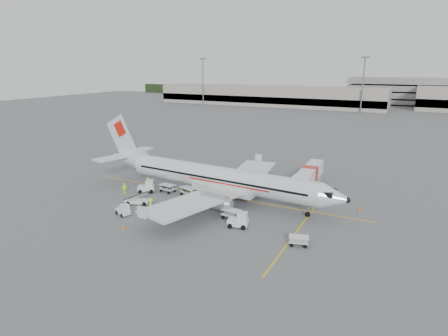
{
  "coord_description": "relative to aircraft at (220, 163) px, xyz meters",
  "views": [
    {
      "loc": [
        24.45,
        -46.62,
        18.72
      ],
      "look_at": [
        0.0,
        2.0,
        3.8
      ],
      "focal_mm": 30.0,
      "sensor_mm": 36.0,
      "label": 1
    }
  ],
  "objects": [
    {
      "name": "crew_c",
      "position": [
        -5.88,
        -8.47,
        -4.48
      ],
      "size": [
        1.13,
        1.35,
        1.81
      ],
      "primitive_type": "imported",
      "rotation": [
        0.0,
        0.0,
        2.04
      ],
      "color": "#BEFF20",
      "rests_on": "ground"
    },
    {
      "name": "cart_loaded_a",
      "position": [
        -8.48,
        -1.01,
        -4.77
      ],
      "size": [
        2.56,
        1.77,
        1.23
      ],
      "primitive_type": null,
      "rotation": [
        0.0,
        0.0,
        -0.17
      ],
      "color": "silver",
      "rests_on": "ground"
    },
    {
      "name": "cart_loaded_b",
      "position": [
        -4.72,
        -1.01,
        -4.73
      ],
      "size": [
        2.86,
        2.24,
        1.31
      ],
      "primitive_type": null,
      "rotation": [
        0.0,
        0.0,
        -0.34
      ],
      "color": "silver",
      "rests_on": "ground"
    },
    {
      "name": "cone_port",
      "position": [
        -4.18,
        16.06,
        -5.08
      ],
      "size": [
        0.38,
        0.38,
        0.62
      ],
      "primitive_type": "cone",
      "color": "orange",
      "rests_on": "ground"
    },
    {
      "name": "terminal_west",
      "position": [
        -40.83,
        130.99,
        -0.88
      ],
      "size": [
        110.0,
        22.0,
        9.0
      ],
      "primitive_type": null,
      "color": "gray",
      "rests_on": "ground"
    },
    {
      "name": "aircraft",
      "position": [
        0.0,
        0.0,
        0.0
      ],
      "size": [
        41.18,
        33.37,
        10.77
      ],
      "primitive_type": null,
      "rotation": [
        0.0,
        0.0,
        -0.07
      ],
      "color": "silver",
      "rests_on": "ground"
    },
    {
      "name": "tug_mid",
      "position": [
        -8.41,
        -11.09,
        -4.62
      ],
      "size": [
        2.27,
        1.77,
        1.54
      ],
      "primitive_type": null,
      "rotation": [
        0.0,
        0.0,
        -0.36
      ],
      "color": "silver",
      "rests_on": "ground"
    },
    {
      "name": "mast_center",
      "position": [
        4.17,
        118.99,
        5.62
      ],
      "size": [
        3.2,
        1.2,
        22.0
      ],
      "primitive_type": null,
      "color": "slate",
      "rests_on": "ground"
    },
    {
      "name": "crew_d",
      "position": [
        -13.78,
        -4.59,
        -4.53
      ],
      "size": [
        1.06,
        0.9,
        1.7
      ],
      "primitive_type": "imported",
      "rotation": [
        0.0,
        0.0,
        3.73
      ],
      "color": "#BEFF20",
      "rests_on": "ground"
    },
    {
      "name": "parking_garage",
      "position": [
        24.17,
        160.99,
        1.62
      ],
      "size": [
        62.0,
        24.0,
        14.0
      ],
      "primitive_type": null,
      "color": "slate",
      "rests_on": "ground"
    },
    {
      "name": "cart_empty_b",
      "position": [
        14.32,
        -9.25,
        -4.85
      ],
      "size": [
        2.3,
        1.7,
        1.08
      ],
      "primitive_type": null,
      "rotation": [
        0.0,
        0.0,
        0.25
      ],
      "color": "silver",
      "rests_on": "ground"
    },
    {
      "name": "stripe_lead",
      "position": [
        -0.83,
        0.99,
        -5.38
      ],
      "size": [
        44.0,
        0.2,
        0.01
      ],
      "primitive_type": "cube",
      "color": "yellow",
      "rests_on": "ground"
    },
    {
      "name": "tug_aft",
      "position": [
        -11.4,
        -2.49,
        -4.43
      ],
      "size": [
        2.84,
        2.46,
        1.9
      ],
      "primitive_type": null,
      "rotation": [
        0.0,
        0.0,
        0.53
      ],
      "color": "silver",
      "rests_on": "ground"
    },
    {
      "name": "cone_stbd",
      "position": [
        -5.48,
        -14.3,
        -5.09
      ],
      "size": [
        0.36,
        0.36,
        0.59
      ],
      "primitive_type": "cone",
      "color": "orange",
      "rests_on": "ground"
    },
    {
      "name": "crew_b",
      "position": [
        -12.33,
        -0.82,
        -4.5
      ],
      "size": [
        1.05,
        0.95,
        1.76
      ],
      "primitive_type": "imported",
      "rotation": [
        0.0,
        0.0,
        -0.41
      ],
      "color": "#BEFF20",
      "rests_on": "ground"
    },
    {
      "name": "treeline",
      "position": [
        -0.83,
        175.99,
        -2.38
      ],
      "size": [
        300.0,
        3.0,
        6.0
      ],
      "primitive_type": null,
      "color": "black",
      "rests_on": "ground"
    },
    {
      "name": "belt_loader",
      "position": [
        -9.35,
        -7.1,
        -4.23
      ],
      "size": [
        4.54,
        3.09,
        2.3
      ],
      "primitive_type": null,
      "rotation": [
        0.0,
        0.0,
        0.39
      ],
      "color": "silver",
      "rests_on": "ground"
    },
    {
      "name": "jet_bridge",
      "position": [
        10.64,
        9.53,
        -3.49
      ],
      "size": [
        3.14,
        14.53,
        3.79
      ],
      "primitive_type": null,
      "rotation": [
        0.0,
        0.0,
        0.03
      ],
      "color": "silver",
      "rests_on": "ground"
    },
    {
      "name": "tug_fore",
      "position": [
        6.47,
        -7.83,
        -4.46
      ],
      "size": [
        2.64,
        1.84,
        1.86
      ],
      "primitive_type": null,
      "rotation": [
        0.0,
        0.0,
        0.21
      ],
      "color": "silver",
      "rests_on": "ground"
    },
    {
      "name": "crew_a",
      "position": [
        -3.33,
        -2.33,
        -4.59
      ],
      "size": [
        0.62,
        0.44,
        1.59
      ],
      "primitive_type": "imported",
      "rotation": [
        0.0,
        0.0,
        0.11
      ],
      "color": "#BEFF20",
      "rests_on": "ground"
    },
    {
      "name": "cart_empty_a",
      "position": [
        4.72,
        -5.97,
        -4.76
      ],
      "size": [
        2.58,
        1.76,
        1.25
      ],
      "primitive_type": null,
      "rotation": [
        0.0,
        0.0,
        -0.15
      ],
      "color": "silver",
      "rests_on": "ground"
    },
    {
      "name": "stripe_cross",
      "position": [
        13.17,
        -7.01,
        -5.38
      ],
      "size": [
        0.2,
        20.0,
        0.01
      ],
      "primitive_type": "cube",
      "color": "yellow",
      "rests_on": "ground"
    },
    {
      "name": "ground",
      "position": [
        -0.83,
        0.99,
        -5.38
      ],
      "size": [
        360.0,
        360.0,
        0.0
      ],
      "primitive_type": "plane",
      "color": "#56595B"
    },
    {
      "name": "cone_nose",
      "position": [
        18.81,
        4.42,
        -5.1
      ],
      "size": [
        0.35,
        0.35,
        0.58
      ],
      "primitive_type": "cone",
      "color": "orange",
      "rests_on": "ground"
    },
    {
      "name": "mast_west",
      "position": [
        -70.83,
        118.99,
        5.62
      ],
      "size": [
        3.2,
        1.2,
        22.0
      ],
      "primitive_type": null,
      "color": "slate",
      "rests_on": "ground"
    }
  ]
}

